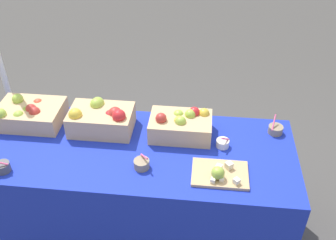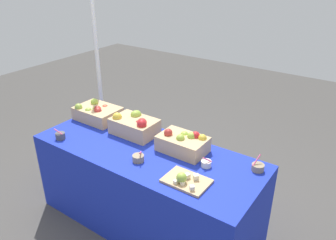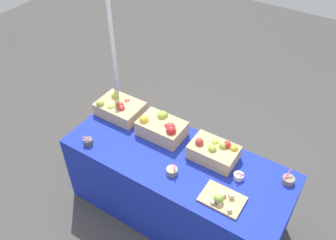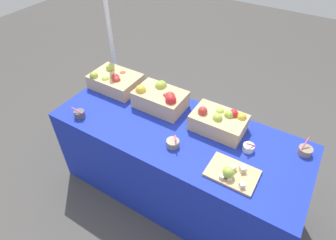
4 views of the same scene
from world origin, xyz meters
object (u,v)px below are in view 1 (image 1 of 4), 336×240
sample_bowl_near (3,167)px  sample_bowl_mid (223,143)px  apple_crate_left (30,114)px  apple_crate_right (182,125)px  apple_crate_middle (102,118)px  cutting_board_front (220,173)px  sample_bowl_far (142,164)px  sample_bowl_extra (275,129)px

sample_bowl_near → sample_bowl_mid: 1.27m
apple_crate_left → apple_crate_right: 0.99m
apple_crate_right → sample_bowl_mid: 0.28m
apple_crate_middle → apple_crate_right: bearing=-0.1°
apple_crate_right → sample_bowl_mid: apple_crate_right is taller
sample_bowl_mid → sample_bowl_near: bearing=-164.3°
apple_crate_right → cutting_board_front: apple_crate_right is taller
sample_bowl_far → apple_crate_middle: bearing=133.3°
sample_bowl_near → apple_crate_middle: bearing=43.2°
apple_crate_left → sample_bowl_near: apple_crate_left is taller
apple_crate_left → sample_bowl_extra: (1.57, 0.06, -0.04)m
apple_crate_left → cutting_board_front: (1.23, -0.37, -0.05)m
apple_crate_right → sample_bowl_near: 1.06m
apple_crate_left → sample_bowl_extra: apple_crate_left is taller
apple_crate_right → sample_bowl_near: (-0.97, -0.43, -0.05)m
apple_crate_left → sample_bowl_near: (0.02, -0.46, -0.04)m
apple_crate_middle → sample_bowl_extra: apple_crate_middle is taller
apple_crate_left → sample_bowl_extra: size_ratio=3.60×
apple_crate_left → sample_bowl_mid: apple_crate_left is taller
apple_crate_left → apple_crate_middle: (0.48, -0.02, 0.02)m
cutting_board_front → sample_bowl_far: sample_bowl_far is taller
sample_bowl_mid → sample_bowl_extra: (0.33, 0.17, 0.00)m
apple_crate_left → sample_bowl_far: apple_crate_left is taller
apple_crate_middle → sample_bowl_mid: size_ratio=4.20×
sample_bowl_mid → apple_crate_middle: bearing=173.2°
cutting_board_front → sample_bowl_mid: bearing=86.3°
apple_crate_right → sample_bowl_mid: size_ratio=4.05×
sample_bowl_extra → apple_crate_right: bearing=-172.4°
apple_crate_middle → sample_bowl_extra: (1.09, 0.08, -0.06)m
sample_bowl_extra → apple_crate_middle: bearing=-175.9°
apple_crate_middle → sample_bowl_far: bearing=-46.7°
cutting_board_front → sample_bowl_near: sample_bowl_near is taller
sample_bowl_near → sample_bowl_mid: bearing=15.7°
sample_bowl_near → sample_bowl_far: 0.77m
apple_crate_right → sample_bowl_mid: bearing=-19.3°
sample_bowl_near → sample_bowl_mid: (1.22, 0.34, -0.00)m
sample_bowl_mid → cutting_board_front: bearing=-93.7°
sample_bowl_far → sample_bowl_extra: 0.88m
sample_bowl_near → sample_bowl_extra: size_ratio=0.86×
apple_crate_right → sample_bowl_far: 0.38m
apple_crate_right → apple_crate_middle: bearing=179.9°
apple_crate_right → cutting_board_front: 0.43m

